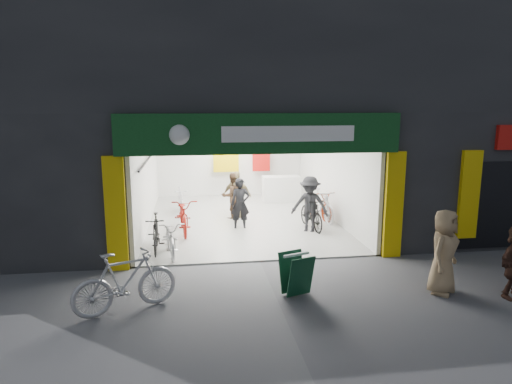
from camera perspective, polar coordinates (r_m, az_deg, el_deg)
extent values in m
plane|color=#56565B|center=(10.98, 0.53, -8.75)|extent=(60.00, 60.00, 0.00)
cube|color=#232326|center=(15.56, 1.47, 18.56)|extent=(16.00, 10.00, 4.50)
cube|color=#232326|center=(15.83, -22.52, 3.07)|extent=(5.00, 10.00, 3.50)
cube|color=#232326|center=(17.10, 18.19, 3.90)|extent=(6.00, 10.00, 3.50)
cube|color=#9E9E99|center=(14.77, -1.82, -3.45)|extent=(6.00, 8.00, 0.04)
cube|color=silver|center=(18.50, -3.27, 4.46)|extent=(6.00, 0.20, 3.20)
cube|color=silver|center=(14.43, -13.59, 2.30)|extent=(0.10, 8.00, 3.20)
cube|color=silver|center=(15.06, 9.38, 2.82)|extent=(0.10, 8.00, 3.20)
cube|color=white|center=(14.30, -1.90, 9.17)|extent=(6.00, 8.00, 0.10)
cube|color=black|center=(10.44, 0.48, 9.03)|extent=(6.00, 0.30, 0.30)
cube|color=#0B3313|center=(10.23, 0.67, 7.30)|extent=(6.40, 0.25, 0.90)
cube|color=white|center=(10.21, 4.15, 7.27)|extent=(3.00, 0.02, 0.35)
cube|color=yellow|center=(10.57, -17.12, -2.68)|extent=(0.45, 0.12, 2.60)
cube|color=yellow|center=(11.49, 16.83, -1.58)|extent=(0.45, 0.12, 2.60)
cube|color=yellow|center=(12.40, 25.08, -0.31)|extent=(0.50, 0.12, 2.20)
cylinder|color=black|center=(13.76, -13.37, 4.00)|extent=(0.06, 5.00, 0.06)
cube|color=silver|center=(17.35, 3.16, 0.35)|extent=(1.40, 0.60, 1.00)
cube|color=white|center=(11.53, -0.35, 8.38)|extent=(1.30, 0.35, 0.04)
cube|color=white|center=(13.31, -1.42, 8.73)|extent=(1.30, 0.35, 0.04)
cube|color=white|center=(15.10, -2.24, 9.00)|extent=(1.30, 0.35, 0.04)
cube|color=white|center=(16.89, -2.88, 9.22)|extent=(1.30, 0.35, 0.04)
imported|color=#B5B4B9|center=(11.56, -10.63, -5.54)|extent=(0.83, 1.80, 0.91)
imported|color=black|center=(11.88, -12.40, -5.05)|extent=(0.48, 1.59, 0.95)
imported|color=maroon|center=(13.39, -9.03, -2.85)|extent=(0.87, 2.07, 1.06)
imported|color=silver|center=(15.61, -9.41, -1.13)|extent=(0.61, 1.59, 0.93)
imported|color=black|center=(13.66, 6.92, -2.66)|extent=(0.67, 1.71, 1.00)
imported|color=maroon|center=(14.99, 7.78, -1.53)|extent=(0.98, 1.91, 0.96)
imported|color=#AAA9AE|center=(14.65, 8.15, -1.63)|extent=(0.77, 1.82, 1.06)
imported|color=#BDBCC1|center=(8.67, -16.03, -10.68)|extent=(1.96, 1.23, 1.14)
imported|color=black|center=(13.54, -1.97, -1.52)|extent=(0.58, 0.39, 1.54)
imported|color=#3A281A|center=(14.79, -2.95, -0.51)|extent=(0.86, 0.74, 1.52)
imported|color=black|center=(13.27, 6.73, -1.60)|extent=(1.23, 1.02, 1.66)
imported|color=olive|center=(14.77, -2.37, -0.42)|extent=(0.99, 0.65, 1.56)
imported|color=#9B7F5A|center=(9.75, 22.41, -6.93)|extent=(0.98, 0.95, 1.70)
cube|color=#0E3A22|center=(8.96, 5.64, -10.51)|extent=(0.57, 0.36, 0.81)
cube|color=#0E3A22|center=(9.23, 4.46, -9.82)|extent=(0.57, 0.36, 0.81)
cube|color=white|center=(8.96, 5.09, -7.80)|extent=(0.55, 0.23, 0.05)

